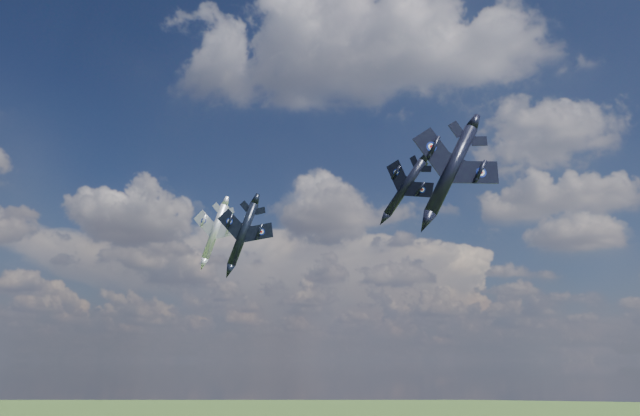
% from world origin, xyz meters
% --- Properties ---
extents(jet_lead_navy, '(9.84, 13.07, 5.67)m').
position_xyz_m(jet_lead_navy, '(-5.95, 8.04, 78.78)').
color(jet_lead_navy, black).
extents(jet_right_navy, '(16.06, 18.81, 8.20)m').
position_xyz_m(jet_right_navy, '(23.73, -4.59, 82.40)').
color(jet_right_navy, black).
extents(jet_high_navy, '(13.84, 16.63, 8.76)m').
position_xyz_m(jet_high_navy, '(16.00, 22.79, 88.33)').
color(jet_high_navy, black).
extents(jet_left_silver, '(10.51, 13.69, 5.71)m').
position_xyz_m(jet_left_silver, '(-16.00, 21.63, 82.33)').
color(jet_left_silver, '#AEB0B9').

